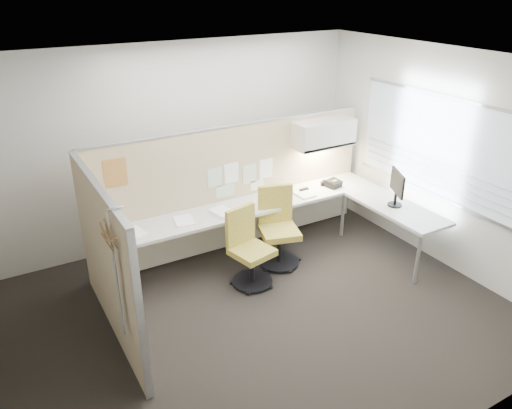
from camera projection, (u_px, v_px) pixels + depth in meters
floor at (257, 314)px, 5.77m from camera, size 5.50×4.50×0.01m
ceiling at (258, 65)px, 4.59m from camera, size 5.50×4.50×0.01m
wall_back at (177, 145)px, 6.95m from camera, size 5.50×0.02×2.80m
wall_front at (422, 322)px, 3.41m from camera, size 5.50×0.02×2.80m
wall_right at (442, 159)px, 6.43m from camera, size 0.02×4.50×2.80m
window_pane at (442, 148)px, 6.36m from camera, size 0.01×2.80×1.30m
partition_back at (234, 188)px, 6.91m from camera, size 4.10×0.06×1.75m
partition_left at (107, 263)px, 5.12m from camera, size 0.06×2.20×1.75m
desk at (275, 213)px, 6.83m from camera, size 4.00×2.07×0.73m
overhead_bin at (324, 133)px, 7.09m from camera, size 0.90×0.36×0.38m
task_light_strip at (323, 147)px, 7.18m from camera, size 0.60×0.06×0.02m
pinned_papers at (240, 177)px, 6.85m from camera, size 1.01×0.00×0.47m
poster at (115, 173)px, 5.93m from camera, size 0.28×0.00×0.35m
chair_left at (248, 250)px, 6.19m from camera, size 0.54×0.56×0.98m
chair_right at (278, 229)px, 6.63m from camera, size 0.60×0.62×1.04m
monitor at (397, 186)px, 6.61m from camera, size 0.23×0.43×0.49m
phone at (333, 184)px, 7.30m from camera, size 0.25×0.23×0.12m
stapler at (304, 190)px, 7.15m from camera, size 0.14×0.05×0.05m
tape_dispenser at (324, 184)px, 7.35m from camera, size 0.12×0.10×0.06m
coat_hook at (111, 247)px, 4.30m from camera, size 0.18×0.41×1.25m
paper_stack_0 at (133, 233)px, 5.99m from camera, size 0.28×0.34×0.03m
paper_stack_1 at (184, 221)px, 6.29m from camera, size 0.28×0.34×0.02m
paper_stack_2 at (222, 212)px, 6.49m from camera, size 0.28×0.34×0.05m
paper_stack_3 at (273, 198)px, 6.94m from camera, size 0.24×0.31×0.02m
paper_stack_4 at (304, 194)px, 7.05m from camera, size 0.25×0.31×0.02m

